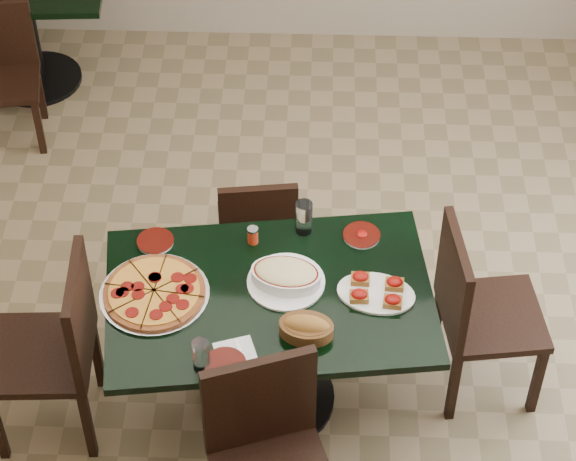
{
  "coord_description": "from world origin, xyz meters",
  "views": [
    {
      "loc": [
        0.18,
        -3.49,
        4.37
      ],
      "look_at": [
        0.07,
        0.0,
        0.88
      ],
      "focal_mm": 70.0,
      "sensor_mm": 36.0,
      "label": 1
    }
  ],
  "objects_px": {
    "chair_far": "(258,229)",
    "chair_right": "(475,307)",
    "bread_basket": "(306,327)",
    "lasagna_casserole": "(286,276)",
    "back_table": "(25,11)",
    "pepperoni_pizza": "(154,293)",
    "back_chair_near": "(4,67)",
    "bruschetta_platter": "(376,291)",
    "main_table": "(270,321)",
    "chair_near": "(268,451)",
    "chair_left": "(58,342)"
  },
  "relations": [
    {
      "from": "chair_far",
      "to": "chair_right",
      "type": "xyz_separation_m",
      "value": [
        1.01,
        -0.57,
        0.1
      ]
    },
    {
      "from": "bread_basket",
      "to": "lasagna_casserole",
      "type": "bearing_deg",
      "value": 115.94
    },
    {
      "from": "back_table",
      "to": "pepperoni_pizza",
      "type": "relative_size",
      "value": 2.22
    },
    {
      "from": "back_chair_near",
      "to": "bruschetta_platter",
      "type": "relative_size",
      "value": 2.16
    },
    {
      "from": "chair_far",
      "to": "pepperoni_pizza",
      "type": "xyz_separation_m",
      "value": [
        -0.4,
        -0.72,
        0.32
      ]
    },
    {
      "from": "pepperoni_pizza",
      "to": "lasagna_casserole",
      "type": "distance_m",
      "value": 0.57
    },
    {
      "from": "back_chair_near",
      "to": "lasagna_casserole",
      "type": "distance_m",
      "value": 2.57
    },
    {
      "from": "back_table",
      "to": "chair_right",
      "type": "distance_m",
      "value": 3.41
    },
    {
      "from": "bread_basket",
      "to": "back_table",
      "type": "bearing_deg",
      "value": 131.04
    },
    {
      "from": "back_table",
      "to": "bread_basket",
      "type": "distance_m",
      "value": 3.2
    },
    {
      "from": "chair_right",
      "to": "back_chair_near",
      "type": "distance_m",
      "value": 3.14
    },
    {
      "from": "main_table",
      "to": "chair_near",
      "type": "bearing_deg",
      "value": -95.31
    },
    {
      "from": "main_table",
      "to": "chair_right",
      "type": "bearing_deg",
      "value": 0.97
    },
    {
      "from": "chair_left",
      "to": "bruschetta_platter",
      "type": "relative_size",
      "value": 2.57
    },
    {
      "from": "back_chair_near",
      "to": "back_table",
      "type": "bearing_deg",
      "value": 76.23
    },
    {
      "from": "chair_far",
      "to": "chair_near",
      "type": "distance_m",
      "value": 1.39
    },
    {
      "from": "main_table",
      "to": "back_table",
      "type": "xyz_separation_m",
      "value": [
        -1.6,
        2.44,
        -0.04
      ]
    },
    {
      "from": "back_table",
      "to": "chair_left",
      "type": "bearing_deg",
      "value": -78.93
    },
    {
      "from": "chair_far",
      "to": "lasagna_casserole",
      "type": "xyz_separation_m",
      "value": [
        0.16,
        -0.63,
        0.35
      ]
    },
    {
      "from": "chair_far",
      "to": "bread_basket",
      "type": "xyz_separation_m",
      "value": [
        0.26,
        -0.92,
        0.34
      ]
    },
    {
      "from": "chair_right",
      "to": "bread_basket",
      "type": "xyz_separation_m",
      "value": [
        -0.76,
        -0.35,
        0.24
      ]
    },
    {
      "from": "back_table",
      "to": "bruschetta_platter",
      "type": "xyz_separation_m",
      "value": [
        2.06,
        -2.43,
        0.25
      ]
    },
    {
      "from": "back_table",
      "to": "pepperoni_pizza",
      "type": "xyz_separation_m",
      "value": [
        1.1,
        -2.47,
        0.24
      ]
    },
    {
      "from": "pepperoni_pizza",
      "to": "chair_near",
      "type": "bearing_deg",
      "value": -51.55
    },
    {
      "from": "chair_near",
      "to": "chair_right",
      "type": "relative_size",
      "value": 1.02
    },
    {
      "from": "main_table",
      "to": "bruschetta_platter",
      "type": "xyz_separation_m",
      "value": [
        0.46,
        0.01,
        0.21
      ]
    },
    {
      "from": "back_chair_near",
      "to": "lasagna_casserole",
      "type": "xyz_separation_m",
      "value": [
        1.7,
        -1.9,
        0.34
      ]
    },
    {
      "from": "lasagna_casserole",
      "to": "bread_basket",
      "type": "height_order",
      "value": "bread_basket"
    },
    {
      "from": "chair_right",
      "to": "bruschetta_platter",
      "type": "relative_size",
      "value": 2.53
    },
    {
      "from": "chair_near",
      "to": "lasagna_casserole",
      "type": "height_order",
      "value": "chair_near"
    },
    {
      "from": "chair_left",
      "to": "lasagna_casserole",
      "type": "height_order",
      "value": "chair_left"
    },
    {
      "from": "main_table",
      "to": "back_chair_near",
      "type": "height_order",
      "value": "back_chair_near"
    },
    {
      "from": "pepperoni_pizza",
      "to": "bruschetta_platter",
      "type": "bearing_deg",
      "value": 2.11
    },
    {
      "from": "chair_right",
      "to": "chair_near",
      "type": "bearing_deg",
      "value": 124.36
    },
    {
      "from": "back_chair_near",
      "to": "pepperoni_pizza",
      "type": "xyz_separation_m",
      "value": [
        1.14,
        -1.99,
        0.31
      ]
    },
    {
      "from": "chair_right",
      "to": "lasagna_casserole",
      "type": "xyz_separation_m",
      "value": [
        -0.85,
        -0.07,
        0.25
      ]
    },
    {
      "from": "back_chair_near",
      "to": "lasagna_casserole",
      "type": "relative_size",
      "value": 2.42
    },
    {
      "from": "back_chair_near",
      "to": "lasagna_casserole",
      "type": "height_order",
      "value": "lasagna_casserole"
    },
    {
      "from": "chair_far",
      "to": "lasagna_casserole",
      "type": "relative_size",
      "value": 2.37
    },
    {
      "from": "pepperoni_pizza",
      "to": "chair_right",
      "type": "bearing_deg",
      "value": 6.38
    },
    {
      "from": "chair_left",
      "to": "lasagna_casserole",
      "type": "distance_m",
      "value": 1.04
    },
    {
      "from": "chair_far",
      "to": "chair_right",
      "type": "bearing_deg",
      "value": 143.45
    },
    {
      "from": "back_chair_near",
      "to": "bruschetta_platter",
      "type": "bearing_deg",
      "value": -52.51
    },
    {
      "from": "chair_left",
      "to": "back_chair_near",
      "type": "xyz_separation_m",
      "value": [
        -0.71,
        2.11,
        -0.1
      ]
    },
    {
      "from": "chair_far",
      "to": "chair_right",
      "type": "height_order",
      "value": "chair_right"
    },
    {
      "from": "chair_right",
      "to": "lasagna_casserole",
      "type": "height_order",
      "value": "chair_right"
    },
    {
      "from": "lasagna_casserole",
      "to": "bruschetta_platter",
      "type": "xyz_separation_m",
      "value": [
        0.39,
        -0.06,
        -0.02
      ]
    },
    {
      "from": "chair_right",
      "to": "main_table",
      "type": "bearing_deg",
      "value": 90.44
    },
    {
      "from": "chair_left",
      "to": "back_chair_near",
      "type": "height_order",
      "value": "chair_left"
    },
    {
      "from": "chair_near",
      "to": "pepperoni_pizza",
      "type": "distance_m",
      "value": 0.86
    }
  ]
}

